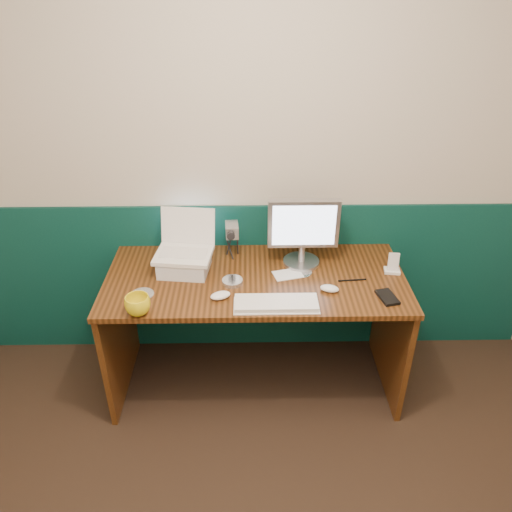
{
  "coord_description": "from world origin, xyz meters",
  "views": [
    {
      "loc": [
        -0.02,
        -0.85,
        2.2
      ],
      "look_at": [
        0.01,
        1.23,
        0.97
      ],
      "focal_mm": 35.0,
      "sensor_mm": 36.0,
      "label": 1
    }
  ],
  "objects_px": {
    "mug": "(138,305)",
    "laptop": "(182,236)",
    "desk": "(256,332)",
    "keyboard": "(276,304)",
    "monitor": "(303,233)",
    "camcorder": "(232,240)"
  },
  "relations": [
    {
      "from": "keyboard",
      "to": "mug",
      "type": "distance_m",
      "value": 0.66
    },
    {
      "from": "monitor",
      "to": "mug",
      "type": "distance_m",
      "value": 0.94
    },
    {
      "from": "monitor",
      "to": "camcorder",
      "type": "distance_m",
      "value": 0.4
    },
    {
      "from": "monitor",
      "to": "camcorder",
      "type": "bearing_deg",
      "value": 167.46
    },
    {
      "from": "keyboard",
      "to": "desk",
      "type": "bearing_deg",
      "value": 110.4
    },
    {
      "from": "desk",
      "to": "laptop",
      "type": "xyz_separation_m",
      "value": [
        -0.38,
        0.07,
        0.59
      ]
    },
    {
      "from": "desk",
      "to": "mug",
      "type": "relative_size",
      "value": 13.13
    },
    {
      "from": "mug",
      "to": "laptop",
      "type": "bearing_deg",
      "value": 64.36
    },
    {
      "from": "monitor",
      "to": "keyboard",
      "type": "height_order",
      "value": "monitor"
    },
    {
      "from": "desk",
      "to": "keyboard",
      "type": "xyz_separation_m",
      "value": [
        0.1,
        -0.26,
        0.39
      ]
    },
    {
      "from": "camcorder",
      "to": "desk",
      "type": "bearing_deg",
      "value": -64.41
    },
    {
      "from": "laptop",
      "to": "mug",
      "type": "xyz_separation_m",
      "value": [
        -0.18,
        -0.38,
        -0.16
      ]
    },
    {
      "from": "camcorder",
      "to": "mug",
      "type": "bearing_deg",
      "value": -133.29
    },
    {
      "from": "laptop",
      "to": "camcorder",
      "type": "distance_m",
      "value": 0.32
    },
    {
      "from": "monitor",
      "to": "mug",
      "type": "relative_size",
      "value": 3.11
    },
    {
      "from": "laptop",
      "to": "camcorder",
      "type": "bearing_deg",
      "value": 38.15
    },
    {
      "from": "laptop",
      "to": "keyboard",
      "type": "xyz_separation_m",
      "value": [
        0.48,
        -0.33,
        -0.2
      ]
    },
    {
      "from": "monitor",
      "to": "keyboard",
      "type": "relative_size",
      "value": 0.93
    },
    {
      "from": "keyboard",
      "to": "monitor",
      "type": "bearing_deg",
      "value": 68.15
    },
    {
      "from": "desk",
      "to": "monitor",
      "type": "bearing_deg",
      "value": 28.57
    },
    {
      "from": "monitor",
      "to": "mug",
      "type": "xyz_separation_m",
      "value": [
        -0.82,
        -0.45,
        -0.14
      ]
    },
    {
      "from": "keyboard",
      "to": "laptop",
      "type": "bearing_deg",
      "value": 145.44
    }
  ]
}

